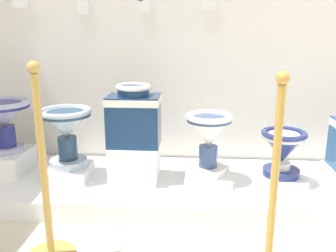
{
  "coord_description": "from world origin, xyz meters",
  "views": [
    {
      "loc": [
        2.02,
        -0.03,
        1.23
      ],
      "look_at": [
        1.85,
        2.49,
        0.55
      ],
      "focal_mm": 38.77,
      "sensor_mm": 36.0,
      "label": 1
    }
  ],
  "objects_px": {
    "info_placard_first": "(20,0)",
    "stanchion_post_near_right": "(272,213)",
    "antique_toilet_pale_glazed": "(283,148)",
    "info_placard_second": "(82,4)",
    "plinth_block_pale_glazed": "(280,179)",
    "info_placard_fourth": "(209,0)",
    "plinth_block_leftmost": "(70,172)",
    "plinth_block_slender_white": "(135,162)",
    "antique_toilet_leftmost": "(66,127)",
    "plinth_block_central_ornate": "(207,177)",
    "info_placard_third": "(144,4)",
    "plinth_block_tall_cobalt": "(9,161)",
    "antique_toilet_tall_cobalt": "(3,115)",
    "stanchion_post_near_left": "(47,206)",
    "antique_toilet_slender_white": "(134,115)",
    "antique_toilet_central_ornate": "(209,134)"
  },
  "relations": [
    {
      "from": "info_placard_first",
      "to": "stanchion_post_near_right",
      "type": "xyz_separation_m",
      "value": [
        1.81,
        -1.33,
        -1.11
      ]
    },
    {
      "from": "antique_toilet_pale_glazed",
      "to": "info_placard_second",
      "type": "relative_size",
      "value": 2.11
    },
    {
      "from": "plinth_block_pale_glazed",
      "to": "info_placard_fourth",
      "type": "xyz_separation_m",
      "value": [
        -0.54,
        0.48,
        1.27
      ]
    },
    {
      "from": "info_placard_first",
      "to": "stanchion_post_near_right",
      "type": "relative_size",
      "value": 0.13
    },
    {
      "from": "plinth_block_leftmost",
      "to": "plinth_block_slender_white",
      "type": "height_order",
      "value": "plinth_block_slender_white"
    },
    {
      "from": "antique_toilet_leftmost",
      "to": "plinth_block_central_ornate",
      "type": "relative_size",
      "value": 1.18
    },
    {
      "from": "info_placard_first",
      "to": "info_placard_third",
      "type": "distance_m",
      "value": 1.01
    },
    {
      "from": "plinth_block_tall_cobalt",
      "to": "info_placard_fourth",
      "type": "bearing_deg",
      "value": 14.82
    },
    {
      "from": "antique_toilet_leftmost",
      "to": "info_placard_fourth",
      "type": "relative_size",
      "value": 3.08
    },
    {
      "from": "plinth_block_slender_white",
      "to": "plinth_block_pale_glazed",
      "type": "xyz_separation_m",
      "value": [
        1.07,
        0.0,
        -0.1
      ]
    },
    {
      "from": "info_placard_third",
      "to": "stanchion_post_near_right",
      "type": "relative_size",
      "value": 0.11
    },
    {
      "from": "plinth_block_tall_cobalt",
      "to": "antique_toilet_tall_cobalt",
      "type": "bearing_deg",
      "value": 90.0
    },
    {
      "from": "antique_toilet_leftmost",
      "to": "info_placard_first",
      "type": "height_order",
      "value": "info_placard_first"
    },
    {
      "from": "info_placard_first",
      "to": "info_placard_second",
      "type": "bearing_deg",
      "value": -0.0
    },
    {
      "from": "stanchion_post_near_left",
      "to": "antique_toilet_slender_white",
      "type": "bearing_deg",
      "value": 66.77
    },
    {
      "from": "info_placard_first",
      "to": "info_placard_fourth",
      "type": "distance_m",
      "value": 1.52
    },
    {
      "from": "plinth_block_tall_cobalt",
      "to": "antique_toilet_tall_cobalt",
      "type": "height_order",
      "value": "antique_toilet_tall_cobalt"
    },
    {
      "from": "antique_toilet_central_ornate",
      "to": "info_placard_fourth",
      "type": "distance_m",
      "value": 1.06
    },
    {
      "from": "plinth_block_leftmost",
      "to": "antique_toilet_slender_white",
      "type": "height_order",
      "value": "antique_toilet_slender_white"
    },
    {
      "from": "antique_toilet_slender_white",
      "to": "info_placard_second",
      "type": "height_order",
      "value": "info_placard_second"
    },
    {
      "from": "info_placard_second",
      "to": "antique_toilet_tall_cobalt",
      "type": "bearing_deg",
      "value": -142.93
    },
    {
      "from": "antique_toilet_pale_glazed",
      "to": "plinth_block_slender_white",
      "type": "bearing_deg",
      "value": -179.89
    },
    {
      "from": "plinth_block_pale_glazed",
      "to": "antique_toilet_tall_cobalt",
      "type": "bearing_deg",
      "value": 177.94
    },
    {
      "from": "plinth_block_leftmost",
      "to": "stanchion_post_near_left",
      "type": "distance_m",
      "value": 0.82
    },
    {
      "from": "antique_toilet_pale_glazed",
      "to": "stanchion_post_near_right",
      "type": "xyz_separation_m",
      "value": [
        -0.25,
        -0.85,
        -0.07
      ]
    },
    {
      "from": "plinth_block_slender_white",
      "to": "info_placard_first",
      "type": "xyz_separation_m",
      "value": [
        -0.99,
        0.49,
        1.18
      ]
    },
    {
      "from": "plinth_block_slender_white",
      "to": "info_placard_first",
      "type": "distance_m",
      "value": 1.61
    },
    {
      "from": "antique_toilet_leftmost",
      "to": "antique_toilet_slender_white",
      "type": "relative_size",
      "value": 0.99
    },
    {
      "from": "plinth_block_central_ornate",
      "to": "info_placard_fourth",
      "type": "xyz_separation_m",
      "value": [
        -0.01,
        0.49,
        1.27
      ]
    },
    {
      "from": "antique_toilet_leftmost",
      "to": "stanchion_post_near_left",
      "type": "height_order",
      "value": "stanchion_post_near_left"
    },
    {
      "from": "antique_toilet_leftmost",
      "to": "antique_toilet_slender_white",
      "type": "bearing_deg",
      "value": 1.66
    },
    {
      "from": "plinth_block_tall_cobalt",
      "to": "plinth_block_slender_white",
      "type": "distance_m",
      "value": 1.02
    },
    {
      "from": "plinth_block_slender_white",
      "to": "antique_toilet_pale_glazed",
      "type": "distance_m",
      "value": 1.08
    },
    {
      "from": "plinth_block_slender_white",
      "to": "info_placard_third",
      "type": "height_order",
      "value": "info_placard_third"
    },
    {
      "from": "antique_toilet_tall_cobalt",
      "to": "antique_toilet_pale_glazed",
      "type": "bearing_deg",
      "value": -2.06
    },
    {
      "from": "info_placard_third",
      "to": "info_placard_fourth",
      "type": "distance_m",
      "value": 0.51
    },
    {
      "from": "stanchion_post_near_left",
      "to": "info_placard_first",
      "type": "bearing_deg",
      "value": 116.37
    },
    {
      "from": "plinth_block_tall_cobalt",
      "to": "info_placard_third",
      "type": "height_order",
      "value": "info_placard_third"
    },
    {
      "from": "plinth_block_tall_cobalt",
      "to": "antique_toilet_leftmost",
      "type": "relative_size",
      "value": 0.87
    },
    {
      "from": "stanchion_post_near_left",
      "to": "stanchion_post_near_right",
      "type": "distance_m",
      "value": 1.17
    },
    {
      "from": "antique_toilet_pale_glazed",
      "to": "stanchion_post_near_left",
      "type": "height_order",
      "value": "stanchion_post_near_left"
    },
    {
      "from": "antique_toilet_tall_cobalt",
      "to": "stanchion_post_near_left",
      "type": "bearing_deg",
      "value": -52.87
    },
    {
      "from": "plinth_block_pale_glazed",
      "to": "info_placard_fourth",
      "type": "bearing_deg",
      "value": 138.18
    },
    {
      "from": "antique_toilet_central_ornate",
      "to": "antique_toilet_tall_cobalt",
      "type": "bearing_deg",
      "value": 177.13
    },
    {
      "from": "antique_toilet_slender_white",
      "to": "info_placard_second",
      "type": "bearing_deg",
      "value": 134.32
    },
    {
      "from": "antique_toilet_central_ornate",
      "to": "info_placard_first",
      "type": "relative_size",
      "value": 3.35
    },
    {
      "from": "plinth_block_central_ornate",
      "to": "info_placard_fourth",
      "type": "height_order",
      "value": "info_placard_fourth"
    },
    {
      "from": "plinth_block_slender_white",
      "to": "info_placard_second",
      "type": "height_order",
      "value": "info_placard_second"
    },
    {
      "from": "antique_toilet_slender_white",
      "to": "stanchion_post_near_right",
      "type": "xyz_separation_m",
      "value": [
        0.82,
        -0.85,
        -0.29
      ]
    },
    {
      "from": "plinth_block_tall_cobalt",
      "to": "antique_toilet_tall_cobalt",
      "type": "relative_size",
      "value": 0.93
    }
  ]
}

